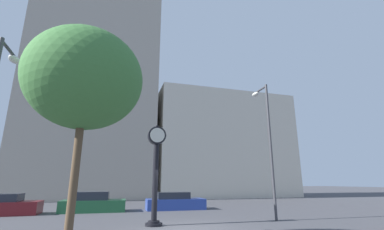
# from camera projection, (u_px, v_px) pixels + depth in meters

# --- Properties ---
(ground_plane) EXTENTS (200.00, 200.00, 0.00)m
(ground_plane) POSITION_uv_depth(u_px,v_px,m) (186.00, 229.00, 10.85)
(ground_plane) COLOR #424247
(building_tall_tower) EXTENTS (15.29, 12.00, 40.09)m
(building_tall_tower) POSITION_uv_depth(u_px,v_px,m) (100.00, 51.00, 36.48)
(building_tall_tower) COLOR #ADA393
(building_tall_tower) RESTS_ON ground_plane
(building_storefront_row) EXTENTS (18.73, 12.00, 13.91)m
(building_storefront_row) POSITION_uv_depth(u_px,v_px,m) (218.00, 147.00, 37.98)
(building_storefront_row) COLOR beige
(building_storefront_row) RESTS_ON ground_plane
(street_clock) EXTENTS (0.87, 0.79, 4.72)m
(street_clock) POSITION_uv_depth(u_px,v_px,m) (156.00, 165.00, 12.38)
(street_clock) COLOR black
(street_clock) RESTS_ON ground_plane
(car_maroon) EXTENTS (4.19, 1.92, 1.24)m
(car_maroon) POSITION_uv_depth(u_px,v_px,m) (1.00, 206.00, 15.55)
(car_maroon) COLOR maroon
(car_maroon) RESTS_ON ground_plane
(car_green) EXTENTS (4.19, 2.06, 1.31)m
(car_green) POSITION_uv_depth(u_px,v_px,m) (93.00, 203.00, 17.33)
(car_green) COLOR #236038
(car_green) RESTS_ON ground_plane
(car_blue) EXTENTS (4.27, 1.87, 1.23)m
(car_blue) POSITION_uv_depth(u_px,v_px,m) (175.00, 202.00, 18.77)
(car_blue) COLOR #28429E
(car_blue) RESTS_ON ground_plane
(street_lamp_right) EXTENTS (0.36, 1.57, 7.50)m
(street_lamp_right) POSITION_uv_depth(u_px,v_px,m) (266.00, 129.00, 14.76)
(street_lamp_right) COLOR #38383D
(street_lamp_right) RESTS_ON ground_plane
(bare_tree) EXTENTS (3.67, 3.67, 6.83)m
(bare_tree) POSITION_uv_depth(u_px,v_px,m) (85.00, 80.00, 8.36)
(bare_tree) COLOR brown
(bare_tree) RESTS_ON ground_plane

